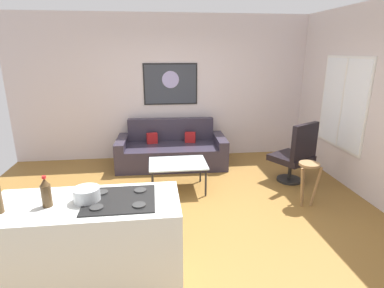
% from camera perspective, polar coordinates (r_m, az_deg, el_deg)
% --- Properties ---
extents(ground, '(6.40, 6.40, 0.04)m').
position_cam_1_polar(ground, '(4.36, -0.01, -12.63)').
color(ground, brown).
extents(back_wall, '(6.40, 0.05, 2.80)m').
position_cam_1_polar(back_wall, '(6.25, -2.81, 10.20)').
color(back_wall, silver).
rests_on(back_wall, ground).
extents(right_wall, '(0.05, 6.40, 2.80)m').
position_cam_1_polar(right_wall, '(5.16, 30.06, 6.53)').
color(right_wall, beige).
rests_on(right_wall, ground).
extents(couch, '(2.07, 0.97, 0.84)m').
position_cam_1_polar(couch, '(5.95, -3.78, -1.29)').
color(couch, '#2E2837').
rests_on(couch, ground).
extents(coffee_table, '(0.88, 0.65, 0.46)m').
position_cam_1_polar(coffee_table, '(4.82, -2.64, -3.89)').
color(coffee_table, silver).
rests_on(coffee_table, ground).
extents(armchair, '(0.79, 0.78, 1.03)m').
position_cam_1_polar(armchair, '(5.33, 18.62, -1.78)').
color(armchair, black).
rests_on(armchair, ground).
extents(bar_stool, '(0.33, 0.32, 0.64)m').
position_cam_1_polar(bar_stool, '(4.62, 20.62, -5.22)').
color(bar_stool, olive).
rests_on(bar_stool, ground).
extents(kitchen_counter, '(1.60, 0.69, 0.92)m').
position_cam_1_polar(kitchen_counter, '(3.04, -18.20, -17.60)').
color(kitchen_counter, white).
rests_on(kitchen_counter, ground).
extents(soda_bottle_2, '(0.08, 0.08, 0.27)m').
position_cam_1_polar(soda_bottle_2, '(2.82, -25.29, -8.12)').
color(soda_bottle_2, '#4D371F').
rests_on(soda_bottle_2, kitchen_counter).
extents(mixing_bowl, '(0.23, 0.23, 0.12)m').
position_cam_1_polar(mixing_bowl, '(2.80, -18.82, -8.86)').
color(mixing_bowl, silver).
rests_on(mixing_bowl, kitchen_counter).
extents(wall_painting, '(1.05, 0.03, 0.80)m').
position_cam_1_polar(wall_painting, '(6.19, -3.97, 10.96)').
color(wall_painting, black).
extents(window, '(0.03, 1.24, 1.49)m').
position_cam_1_polar(window, '(5.63, 26.01, 6.77)').
color(window, silver).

